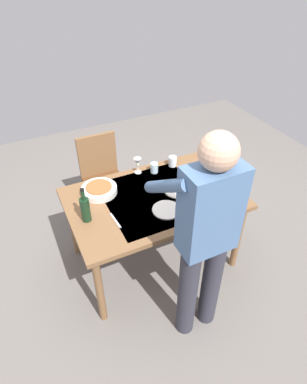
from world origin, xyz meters
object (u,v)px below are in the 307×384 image
object	(u,v)px
wine_glass_right	(138,163)
side_bowl_salad	(209,201)
dinner_plate_far	(167,210)
water_cup_far_left	(173,161)
dining_table	(154,204)
person_server	(205,235)
wine_bottle	(85,209)
wine_glass_left	(224,184)
water_cup_near_right	(205,176)
chair_near	(102,173)
serving_bowl_pasta	(99,190)
water_cup_near_left	(154,168)
dinner_plate_near	(178,190)

from	to	relation	value
wine_glass_right	side_bowl_salad	bearing A→B (deg)	116.68
dinner_plate_far	water_cup_far_left	bearing A→B (deg)	-122.30
water_cup_far_left	dining_table	bearing A→B (deg)	43.61
person_server	wine_bottle	xyz separation A→B (m)	(0.59, -0.69, -0.10)
wine_glass_left	water_cup_near_right	xyz separation A→B (m)	(0.03, -0.23, -0.06)
water_cup_far_left	side_bowl_salad	world-z (taller)	water_cup_far_left
person_server	wine_bottle	bearing A→B (deg)	-49.51
chair_near	water_cup_far_left	xyz separation A→B (m)	(-0.56, 0.50, 0.27)
chair_near	serving_bowl_pasta	distance (m)	0.68
person_server	wine_glass_left	size ratio (longest dim) A/B	11.19
wine_bottle	side_bowl_salad	bearing A→B (deg)	165.71
water_cup_near_left	water_cup_far_left	bearing A→B (deg)	-173.82
chair_near	water_cup_far_left	world-z (taller)	chair_near
dining_table	water_cup_near_left	world-z (taller)	water_cup_near_left
wine_bottle	dinner_plate_near	size ratio (longest dim) A/B	1.29
person_server	water_cup_near_right	distance (m)	0.90
wine_bottle	wine_glass_right	distance (m)	0.74
wine_glass_right	water_cup_near_left	world-z (taller)	wine_glass_right
person_server	dinner_plate_far	size ratio (longest dim) A/B	7.34
person_server	serving_bowl_pasta	bearing A→B (deg)	-67.70
wine_glass_right	water_cup_far_left	size ratio (longest dim) A/B	1.57
wine_glass_left	wine_glass_right	size ratio (longest dim) A/B	1.00
water_cup_near_left	serving_bowl_pasta	xyz separation A→B (m)	(0.55, 0.08, -0.01)
wine_glass_left	dinner_plate_far	world-z (taller)	wine_glass_left
chair_near	wine_bottle	size ratio (longest dim) A/B	3.07
chair_near	person_server	xyz separation A→B (m)	(-0.20, 1.58, 0.43)
dining_table	dinner_plate_near	bearing A→B (deg)	176.37
dinner_plate_far	wine_bottle	bearing A→B (deg)	-15.46
water_cup_near_right	serving_bowl_pasta	xyz separation A→B (m)	(0.89, -0.24, -0.02)
water_cup_near_left	water_cup_far_left	size ratio (longest dim) A/B	0.96
serving_bowl_pasta	dinner_plate_far	xyz separation A→B (m)	(-0.41, 0.45, -0.03)
water_cup_near_left	serving_bowl_pasta	distance (m)	0.56
water_cup_near_right	side_bowl_salad	size ratio (longest dim) A/B	0.55
dinner_plate_far	water_cup_near_right	bearing A→B (deg)	-156.58
wine_glass_left	serving_bowl_pasta	distance (m)	1.04
person_server	wine_glass_right	world-z (taller)	person_server
serving_bowl_pasta	dinner_plate_near	xyz separation A→B (m)	(-0.61, 0.26, -0.03)
serving_bowl_pasta	wine_glass_left	bearing A→B (deg)	152.99
side_bowl_salad	water_cup_far_left	bearing A→B (deg)	-90.74
wine_bottle	dinner_plate_near	world-z (taller)	wine_bottle
dining_table	water_cup_near_right	distance (m)	0.52
dining_table	chair_near	bearing A→B (deg)	-77.39
side_bowl_salad	dinner_plate_near	distance (m)	0.30
chair_near	side_bowl_salad	xyz separation A→B (m)	(-0.55, 1.12, 0.26)
water_cup_near_right	chair_near	bearing A→B (deg)	-50.30
chair_near	water_cup_near_right	bearing A→B (deg)	129.70
water_cup_near_left	chair_near	bearing A→B (deg)	-55.76
chair_near	side_bowl_salad	distance (m)	1.28
water_cup_far_left	serving_bowl_pasta	distance (m)	0.76
wine_glass_left	side_bowl_salad	bearing A→B (deg)	16.73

